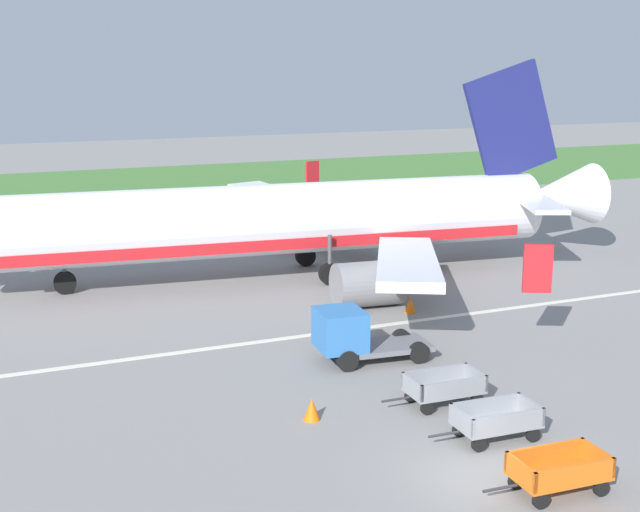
% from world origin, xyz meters
% --- Properties ---
extents(ground_plane, '(220.00, 220.00, 0.00)m').
position_xyz_m(ground_plane, '(0.00, 0.00, 0.00)').
color(ground_plane, gray).
extents(grass_strip, '(220.00, 28.00, 0.06)m').
position_xyz_m(grass_strip, '(0.00, 60.77, 0.03)').
color(grass_strip, '#477A38').
rests_on(grass_strip, ground).
extents(apron_stripe, '(120.00, 0.36, 0.01)m').
position_xyz_m(apron_stripe, '(0.00, 13.54, 0.01)').
color(apron_stripe, silver).
rests_on(apron_stripe, ground).
extents(airplane, '(37.67, 30.30, 11.34)m').
position_xyz_m(airplane, '(3.44, 23.27, 3.05)').
color(airplane, silver).
rests_on(airplane, ground).
extents(baggage_cart_nearest, '(3.58, 1.53, 1.07)m').
position_xyz_m(baggage_cart_nearest, '(1.23, -1.53, 0.60)').
color(baggage_cart_nearest, orange).
rests_on(baggage_cart_nearest, ground).
extents(baggage_cart_second_in_row, '(3.58, 1.51, 1.07)m').
position_xyz_m(baggage_cart_second_in_row, '(1.64, 1.90, 0.60)').
color(baggage_cart_second_in_row, gray).
rests_on(baggage_cart_second_in_row, ground).
extents(baggage_cart_third_in_row, '(3.57, 1.47, 1.07)m').
position_xyz_m(baggage_cart_third_in_row, '(1.63, 4.87, 0.60)').
color(baggage_cart_third_in_row, gray).
rests_on(baggage_cart_third_in_row, ground).
extents(service_truck_beside_carts, '(4.54, 2.36, 2.10)m').
position_xyz_m(service_truck_beside_carts, '(0.63, 9.84, 1.10)').
color(service_truck_beside_carts, slate).
rests_on(service_truck_beside_carts, ground).
extents(traffic_cone_near_plane, '(0.55, 0.55, 0.73)m').
position_xyz_m(traffic_cone_near_plane, '(5.94, 14.79, 0.36)').
color(traffic_cone_near_plane, orange).
rests_on(traffic_cone_near_plane, ground).
extents(traffic_cone_mid_apron, '(0.42, 0.42, 0.55)m').
position_xyz_m(traffic_cone_mid_apron, '(4.18, 16.83, 0.28)').
color(traffic_cone_mid_apron, orange).
rests_on(traffic_cone_mid_apron, ground).
extents(traffic_cone_by_carts, '(0.55, 0.55, 0.72)m').
position_xyz_m(traffic_cone_by_carts, '(-2.89, 5.45, 0.36)').
color(traffic_cone_by_carts, orange).
rests_on(traffic_cone_by_carts, ground).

